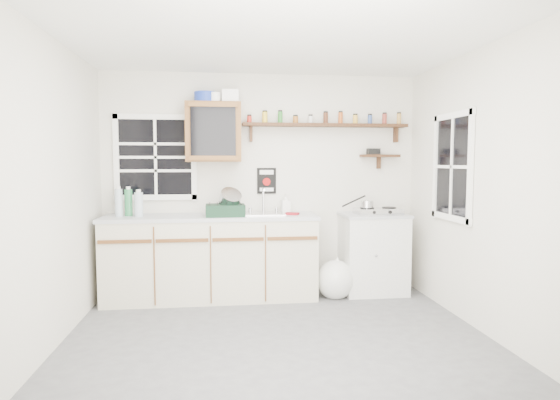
# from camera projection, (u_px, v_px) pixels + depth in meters

# --- Properties ---
(room) EXTENTS (3.64, 3.24, 2.54)m
(room) POSITION_uv_depth(u_px,v_px,m) (278.00, 192.00, 3.84)
(room) COLOR #4E4E50
(room) RESTS_ON ground
(main_cabinet) EXTENTS (2.31, 0.63, 0.92)m
(main_cabinet) POSITION_uv_depth(u_px,v_px,m) (211.00, 257.00, 5.12)
(main_cabinet) COLOR beige
(main_cabinet) RESTS_ON floor
(right_cabinet) EXTENTS (0.73, 0.57, 0.91)m
(right_cabinet) POSITION_uv_depth(u_px,v_px,m) (373.00, 253.00, 5.36)
(right_cabinet) COLOR silver
(right_cabinet) RESTS_ON floor
(sink) EXTENTS (0.52, 0.44, 0.29)m
(sink) POSITION_uv_depth(u_px,v_px,m) (260.00, 214.00, 5.15)
(sink) COLOR silver
(sink) RESTS_ON main_cabinet
(upper_cabinet) EXTENTS (0.60, 0.32, 0.65)m
(upper_cabinet) POSITION_uv_depth(u_px,v_px,m) (214.00, 132.00, 5.15)
(upper_cabinet) COLOR brown
(upper_cabinet) RESTS_ON wall_back
(upper_cabinet_clutter) EXTENTS (0.48, 0.24, 0.14)m
(upper_cabinet_clutter) POSITION_uv_depth(u_px,v_px,m) (215.00, 97.00, 5.12)
(upper_cabinet_clutter) COLOR #17309B
(upper_cabinet_clutter) RESTS_ON upper_cabinet
(spice_shelf) EXTENTS (1.91, 0.18, 0.35)m
(spice_shelf) POSITION_uv_depth(u_px,v_px,m) (325.00, 124.00, 5.37)
(spice_shelf) COLOR black
(spice_shelf) RESTS_ON wall_back
(secondary_shelf) EXTENTS (0.45, 0.16, 0.24)m
(secondary_shelf) POSITION_uv_depth(u_px,v_px,m) (378.00, 155.00, 5.48)
(secondary_shelf) COLOR black
(secondary_shelf) RESTS_ON wall_back
(warning_sign) EXTENTS (0.22, 0.02, 0.30)m
(warning_sign) POSITION_uv_depth(u_px,v_px,m) (267.00, 181.00, 5.41)
(warning_sign) COLOR black
(warning_sign) RESTS_ON wall_back
(window_back) EXTENTS (0.93, 0.03, 0.98)m
(window_back) POSITION_uv_depth(u_px,v_px,m) (156.00, 157.00, 5.24)
(window_back) COLOR black
(window_back) RESTS_ON wall_back
(window_right) EXTENTS (0.03, 0.78, 1.08)m
(window_right) POSITION_uv_depth(u_px,v_px,m) (452.00, 167.00, 4.58)
(window_right) COLOR black
(window_right) RESTS_ON wall_back
(water_bottles) EXTENTS (0.30, 0.15, 0.32)m
(water_bottles) POSITION_uv_depth(u_px,v_px,m) (129.00, 203.00, 4.98)
(water_bottles) COLOR #ADBFCB
(water_bottles) RESTS_ON main_cabinet
(dish_rack) EXTENTS (0.42, 0.33, 0.31)m
(dish_rack) POSITION_uv_depth(u_px,v_px,m) (227.00, 207.00, 5.00)
(dish_rack) COLOR black
(dish_rack) RESTS_ON main_cabinet
(soap_bottle) EXTENTS (0.11, 0.11, 0.21)m
(soap_bottle) POSITION_uv_depth(u_px,v_px,m) (286.00, 203.00, 5.33)
(soap_bottle) COLOR white
(soap_bottle) RESTS_ON main_cabinet
(rag) EXTENTS (0.18, 0.17, 0.02)m
(rag) POSITION_uv_depth(u_px,v_px,m) (292.00, 214.00, 5.14)
(rag) COLOR maroon
(rag) RESTS_ON main_cabinet
(hotplate) EXTENTS (0.53, 0.30, 0.08)m
(hotplate) POSITION_uv_depth(u_px,v_px,m) (378.00, 211.00, 5.31)
(hotplate) COLOR silver
(hotplate) RESTS_ON right_cabinet
(saucepan) EXTENTS (0.34, 0.16, 0.15)m
(saucepan) POSITION_uv_depth(u_px,v_px,m) (366.00, 204.00, 5.29)
(saucepan) COLOR silver
(saucepan) RESTS_ON hotplate
(trash_bag) EXTENTS (0.42, 0.38, 0.48)m
(trash_bag) POSITION_uv_depth(u_px,v_px,m) (335.00, 279.00, 5.16)
(trash_bag) COLOR silver
(trash_bag) RESTS_ON floor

